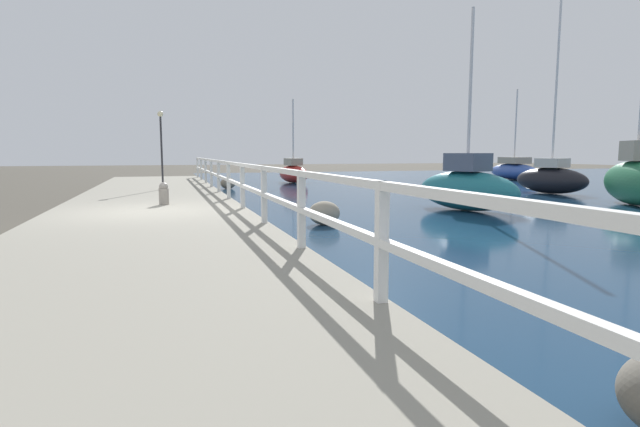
{
  "coord_description": "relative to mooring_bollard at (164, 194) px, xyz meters",
  "views": [
    {
      "loc": [
        0.32,
        -12.11,
        1.67
      ],
      "look_at": [
        3.48,
        -2.11,
        0.39
      ],
      "focal_mm": 28.0,
      "sensor_mm": 36.0,
      "label": 1
    }
  ],
  "objects": [
    {
      "name": "sailboat_teal",
      "position": [
        8.38,
        -1.07,
        0.05
      ],
      "size": [
        2.24,
        3.61,
        5.68
      ],
      "rotation": [
        0.0,
        0.0,
        0.31
      ],
      "color": "#1E707A",
      "rests_on": "water_surface"
    },
    {
      "name": "boulder_near_dock",
      "position": [
        2.87,
        9.9,
        -0.36
      ],
      "size": [
        0.7,
        0.63,
        0.52
      ],
      "color": "slate",
      "rests_on": "ground"
    },
    {
      "name": "ground_plane",
      "position": [
        -0.33,
        -1.41,
        -0.62
      ],
      "size": [
        120.0,
        120.0,
        0.0
      ],
      "primitive_type": "plane",
      "color": "#4C473D"
    },
    {
      "name": "dock_walkway",
      "position": [
        -0.33,
        -1.41,
        -0.45
      ],
      "size": [
        4.53,
        36.0,
        0.33
      ],
      "color": "gray",
      "rests_on": "ground"
    },
    {
      "name": "dock_lamp",
      "position": [
        -0.02,
        5.76,
        1.59
      ],
      "size": [
        0.2,
        0.2,
        2.85
      ],
      "color": "#2D2D33",
      "rests_on": "dock_walkway"
    },
    {
      "name": "sailboat_blue",
      "position": [
        20.98,
        12.68,
        -0.02
      ],
      "size": [
        2.28,
        5.14,
        5.56
      ],
      "rotation": [
        0.0,
        0.0,
        -0.15
      ],
      "color": "#2D4C9E",
      "rests_on": "water_surface"
    },
    {
      "name": "sailboat_green",
      "position": [
        14.37,
        -1.39,
        0.2
      ],
      "size": [
        2.52,
        3.97,
        7.62
      ],
      "rotation": [
        0.0,
        0.0,
        -0.42
      ],
      "color": "#236B42",
      "rests_on": "water_surface"
    },
    {
      "name": "sailboat_black",
      "position": [
        15.19,
        3.13,
        0.03
      ],
      "size": [
        1.94,
        3.36,
        7.99
      ],
      "rotation": [
        0.0,
        0.0,
        0.23
      ],
      "color": "black",
      "rests_on": "water_surface"
    },
    {
      "name": "mooring_bollard",
      "position": [
        0.0,
        0.0,
        0.0
      ],
      "size": [
        0.25,
        0.25,
        0.58
      ],
      "color": "gray",
      "rests_on": "dock_walkway"
    },
    {
      "name": "railing",
      "position": [
        1.83,
        -1.41,
        0.45
      ],
      "size": [
        0.1,
        32.5,
        1.09
      ],
      "color": "white",
      "rests_on": "dock_walkway"
    },
    {
      "name": "sailboat_red",
      "position": [
        6.94,
        13.47,
        -0.04
      ],
      "size": [
        1.54,
        3.29,
        4.59
      ],
      "rotation": [
        0.0,
        0.0,
        0.17
      ],
      "color": "red",
      "rests_on": "water_surface"
    },
    {
      "name": "boulder_mid_strip",
      "position": [
        3.55,
        -2.57,
        -0.34
      ],
      "size": [
        0.74,
        0.66,
        0.55
      ],
      "color": "gray",
      "rests_on": "ground"
    }
  ]
}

